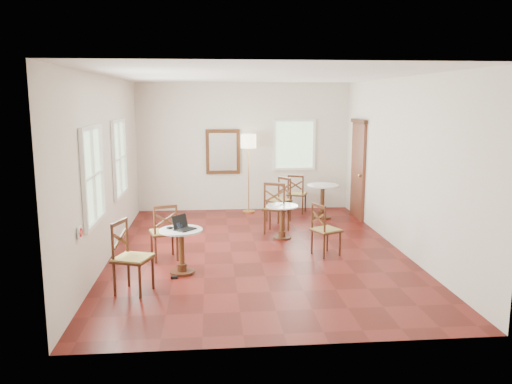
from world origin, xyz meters
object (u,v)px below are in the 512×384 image
(chair_near_a, at_px, (164,232))
(chair_mid_a, at_px, (276,207))
(cafe_table_near, at_px, (181,246))
(water_glass, at_px, (179,228))
(power_adapter, at_px, (174,277))
(cafe_table_mid, at_px, (282,218))
(mouse, at_px, (170,228))
(cafe_table_back, at_px, (322,198))
(chair_back_a, at_px, (297,194))
(chair_back_b, at_px, (279,200))
(navy_mug, at_px, (177,226))
(chair_mid_b, at_px, (325,230))
(floor_lamp, at_px, (248,146))
(laptop, at_px, (183,226))
(chair_near_b, at_px, (131,257))

(chair_near_a, xyz_separation_m, chair_mid_a, (2.06, 1.54, 0.05))
(chair_near_a, bearing_deg, cafe_table_near, 97.78)
(water_glass, relative_size, power_adapter, 1.00)
(cafe_table_mid, distance_m, mouse, 2.70)
(cafe_table_near, distance_m, cafe_table_mid, 2.57)
(cafe_table_back, relative_size, water_glass, 7.66)
(chair_back_a, xyz_separation_m, power_adapter, (-2.56, -4.27, -0.43))
(cafe_table_mid, xyz_separation_m, power_adapter, (-1.90, -2.08, -0.38))
(chair_back_b, distance_m, water_glass, 3.90)
(navy_mug, bearing_deg, chair_back_b, 58.33)
(chair_back_b, relative_size, water_glass, 9.64)
(chair_mid_b, bearing_deg, chair_near_a, 64.16)
(chair_near_a, height_order, water_glass, chair_near_a)
(chair_back_b, relative_size, navy_mug, 7.43)
(cafe_table_back, relative_size, chair_back_b, 0.79)
(floor_lamp, bearing_deg, laptop, -107.38)
(laptop, bearing_deg, chair_back_b, 11.35)
(chair_mid_b, distance_m, floor_lamp, 3.79)
(chair_near_a, xyz_separation_m, floor_lamp, (1.66, 3.47, 1.08))
(mouse, distance_m, water_glass, 0.22)
(navy_mug, bearing_deg, chair_mid_a, 51.21)
(mouse, bearing_deg, laptop, 15.49)
(cafe_table_near, bearing_deg, cafe_table_back, 49.54)
(mouse, xyz_separation_m, navy_mug, (0.11, -0.02, 0.03))
(chair_mid_b, bearing_deg, cafe_table_back, -37.31)
(cafe_table_near, bearing_deg, mouse, 171.38)
(chair_near_b, bearing_deg, chair_mid_b, -44.03)
(chair_back_a, distance_m, water_glass, 4.84)
(chair_mid_a, xyz_separation_m, chair_back_a, (0.71, 1.78, -0.06))
(chair_near_a, height_order, mouse, chair_near_a)
(chair_mid_a, distance_m, chair_back_b, 1.01)
(chair_near_a, height_order, chair_back_b, chair_back_b)
(chair_back_a, height_order, laptop, chair_back_a)
(chair_near_a, bearing_deg, water_glass, 93.71)
(chair_mid_b, bearing_deg, chair_back_b, -16.01)
(cafe_table_near, xyz_separation_m, cafe_table_back, (2.93, 3.43, 0.04))
(chair_near_a, distance_m, chair_mid_a, 2.57)
(cafe_table_near, height_order, chair_back_a, chair_back_a)
(floor_lamp, bearing_deg, cafe_table_back, -25.23)
(cafe_table_mid, height_order, chair_mid_b, chair_mid_b)
(chair_mid_b, distance_m, laptop, 2.47)
(cafe_table_back, bearing_deg, laptop, -130.16)
(cafe_table_near, distance_m, water_glass, 0.34)
(cafe_table_mid, distance_m, chair_mid_b, 1.27)
(cafe_table_back, height_order, chair_near_a, chair_near_a)
(cafe_table_near, height_order, laptop, laptop)
(power_adapter, bearing_deg, chair_mid_b, 20.92)
(chair_near_b, xyz_separation_m, chair_mid_b, (3.01, 1.44, -0.05))
(chair_near_a, distance_m, chair_near_b, 1.48)
(cafe_table_back, xyz_separation_m, navy_mug, (-2.99, -3.42, 0.27))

